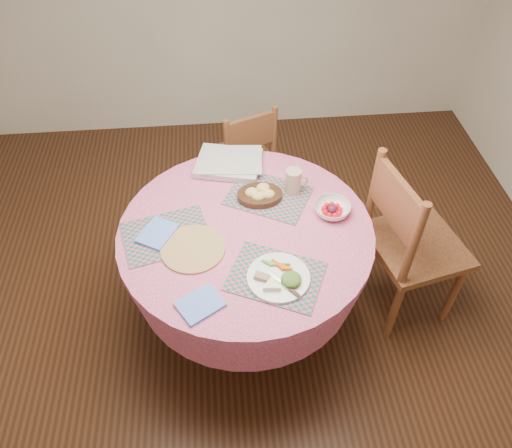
# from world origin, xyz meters

# --- Properties ---
(ground) EXTENTS (4.00, 4.00, 0.00)m
(ground) POSITION_xyz_m (0.00, 0.00, 0.00)
(ground) COLOR #331C0F
(ground) RESTS_ON ground
(room_envelope) EXTENTS (4.01, 4.01, 2.71)m
(room_envelope) POSITION_xyz_m (0.00, 0.00, 1.71)
(room_envelope) COLOR silver
(room_envelope) RESTS_ON ground
(dining_table) EXTENTS (1.24, 1.24, 0.75)m
(dining_table) POSITION_xyz_m (0.00, 0.00, 0.56)
(dining_table) COLOR pink
(dining_table) RESTS_ON ground
(chair_right) EXTENTS (0.55, 0.57, 1.04)m
(chair_right) POSITION_xyz_m (0.86, 0.03, 0.54)
(chair_right) COLOR brown
(chair_right) RESTS_ON ground
(chair_back) EXTENTS (0.50, 0.49, 0.85)m
(chair_back) POSITION_xyz_m (0.05, 0.95, 0.44)
(chair_back) COLOR brown
(chair_back) RESTS_ON ground
(placemat_front) EXTENTS (0.49, 0.44, 0.01)m
(placemat_front) POSITION_xyz_m (0.11, -0.30, 0.75)
(placemat_front) COLOR #116355
(placemat_front) RESTS_ON dining_table
(placemat_left) EXTENTS (0.46, 0.39, 0.01)m
(placemat_left) POSITION_xyz_m (-0.38, -0.01, 0.75)
(placemat_left) COLOR #116355
(placemat_left) RESTS_ON dining_table
(placemat_back) EXTENTS (0.49, 0.45, 0.01)m
(placemat_back) POSITION_xyz_m (0.13, 0.22, 0.75)
(placemat_back) COLOR #116355
(placemat_back) RESTS_ON dining_table
(wicker_trivet) EXTENTS (0.30, 0.30, 0.01)m
(wicker_trivet) POSITION_xyz_m (-0.25, -0.11, 0.76)
(wicker_trivet) COLOR olive
(wicker_trivet) RESTS_ON dining_table
(napkin_near) EXTENTS (0.23, 0.21, 0.01)m
(napkin_near) POSITION_xyz_m (-0.22, -0.42, 0.76)
(napkin_near) COLOR #5D84EF
(napkin_near) RESTS_ON dining_table
(napkin_far) EXTENTS (0.21, 0.23, 0.01)m
(napkin_far) POSITION_xyz_m (-0.42, -0.00, 0.76)
(napkin_far) COLOR #5D84EF
(napkin_far) RESTS_ON placemat_left
(dinner_plate) EXTENTS (0.28, 0.28, 0.05)m
(dinner_plate) POSITION_xyz_m (0.13, -0.32, 0.77)
(dinner_plate) COLOR white
(dinner_plate) RESTS_ON placemat_front
(bread_bowl) EXTENTS (0.23, 0.23, 0.08)m
(bread_bowl) POSITION_xyz_m (0.09, 0.20, 0.78)
(bread_bowl) COLOR black
(bread_bowl) RESTS_ON placemat_back
(latte_mug) EXTENTS (0.12, 0.08, 0.14)m
(latte_mug) POSITION_xyz_m (0.27, 0.24, 0.82)
(latte_mug) COLOR tan
(latte_mug) RESTS_ON placemat_back
(fruit_bowl) EXTENTS (0.20, 0.20, 0.06)m
(fruit_bowl) POSITION_xyz_m (0.43, 0.07, 0.78)
(fruit_bowl) COLOR white
(fruit_bowl) RESTS_ON dining_table
(newspaper_stack) EXTENTS (0.40, 0.34, 0.04)m
(newspaper_stack) POSITION_xyz_m (-0.05, 0.48, 0.78)
(newspaper_stack) COLOR silver
(newspaper_stack) RESTS_ON dining_table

